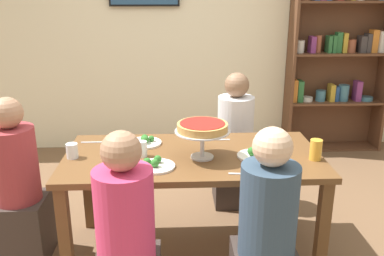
# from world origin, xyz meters

# --- Properties ---
(ground_plane) EXTENTS (12.00, 12.00, 0.00)m
(ground_plane) POSITION_xyz_m (0.00, 0.00, 0.00)
(ground_plane) COLOR brown
(rear_partition) EXTENTS (8.00, 0.12, 2.80)m
(rear_partition) POSITION_xyz_m (0.00, 2.20, 1.40)
(rear_partition) COLOR beige
(rear_partition) RESTS_ON ground_plane
(dining_table) EXTENTS (1.70, 0.84, 0.74)m
(dining_table) POSITION_xyz_m (0.00, 0.00, 0.65)
(dining_table) COLOR brown
(dining_table) RESTS_ON ground_plane
(bookshelf) EXTENTS (1.10, 0.30, 2.21)m
(bookshelf) POSITION_xyz_m (1.72, 2.02, 1.13)
(bookshelf) COLOR brown
(bookshelf) RESTS_ON ground_plane
(diner_near_right) EXTENTS (0.34, 0.34, 1.15)m
(diner_near_right) POSITION_xyz_m (0.35, -0.70, 0.49)
(diner_near_right) COLOR #382D28
(diner_near_right) RESTS_ON ground_plane
(diner_far_right) EXTENTS (0.34, 0.34, 1.15)m
(diner_far_right) POSITION_xyz_m (0.39, 0.71, 0.49)
(diner_far_right) COLOR #382D28
(diner_far_right) RESTS_ON ground_plane
(diner_near_left) EXTENTS (0.34, 0.34, 1.15)m
(diner_near_left) POSITION_xyz_m (-0.38, -0.72, 0.49)
(diner_near_left) COLOR #382D28
(diner_near_left) RESTS_ON ground_plane
(diner_head_west) EXTENTS (0.34, 0.34, 1.15)m
(diner_head_west) POSITION_xyz_m (-1.16, -0.03, 0.49)
(diner_head_west) COLOR #382D28
(diner_head_west) RESTS_ON ground_plane
(deep_dish_pizza_stand) EXTENTS (0.35, 0.35, 0.24)m
(deep_dish_pizza_stand) POSITION_xyz_m (0.06, -0.06, 0.94)
(deep_dish_pizza_stand) COLOR silver
(deep_dish_pizza_stand) RESTS_ON dining_table
(salad_plate_near_diner) EXTENTS (0.24, 0.24, 0.07)m
(salad_plate_near_diner) POSITION_xyz_m (-0.33, 0.21, 0.76)
(salad_plate_near_diner) COLOR white
(salad_plate_near_diner) RESTS_ON dining_table
(salad_plate_far_diner) EXTENTS (0.23, 0.23, 0.07)m
(salad_plate_far_diner) POSITION_xyz_m (0.40, -0.08, 0.76)
(salad_plate_far_diner) COLOR white
(salad_plate_far_diner) RESTS_ON dining_table
(salad_plate_spare) EXTENTS (0.24, 0.24, 0.07)m
(salad_plate_spare) POSITION_xyz_m (-0.24, -0.21, 0.76)
(salad_plate_spare) COLOR white
(salad_plate_spare) RESTS_ON dining_table
(beer_glass_amber_tall) EXTENTS (0.08, 0.08, 0.13)m
(beer_glass_amber_tall) POSITION_xyz_m (0.78, -0.13, 0.81)
(beer_glass_amber_tall) COLOR gold
(beer_glass_amber_tall) RESTS_ON dining_table
(water_glass_clear_near) EXTENTS (0.06, 0.06, 0.11)m
(water_glass_clear_near) POSITION_xyz_m (-0.33, -0.02, 0.79)
(water_glass_clear_near) COLOR white
(water_glass_clear_near) RESTS_ON dining_table
(water_glass_clear_far) EXTENTS (0.08, 0.08, 0.10)m
(water_glass_clear_far) POSITION_xyz_m (-0.78, -0.03, 0.79)
(water_glass_clear_far) COLOR white
(water_glass_clear_far) RESTS_ON dining_table
(water_glass_clear_spare) EXTENTS (0.07, 0.07, 0.11)m
(water_glass_clear_spare) POSITION_xyz_m (-0.49, -0.30, 0.80)
(water_glass_clear_spare) COLOR white
(water_glass_clear_spare) RESTS_ON dining_table
(cutlery_fork_near) EXTENTS (0.18, 0.04, 0.00)m
(cutlery_fork_near) POSITION_xyz_m (0.29, -0.34, 0.74)
(cutlery_fork_near) COLOR silver
(cutlery_fork_near) RESTS_ON dining_table
(cutlery_knife_near) EXTENTS (0.18, 0.02, 0.00)m
(cutlery_knife_near) POSITION_xyz_m (0.19, 0.27, 0.74)
(cutlery_knife_near) COLOR silver
(cutlery_knife_near) RESTS_ON dining_table
(cutlery_fork_far) EXTENTS (0.18, 0.02, 0.00)m
(cutlery_fork_far) POSITION_xyz_m (-0.70, 0.26, 0.74)
(cutlery_fork_far) COLOR silver
(cutlery_fork_far) RESTS_ON dining_table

